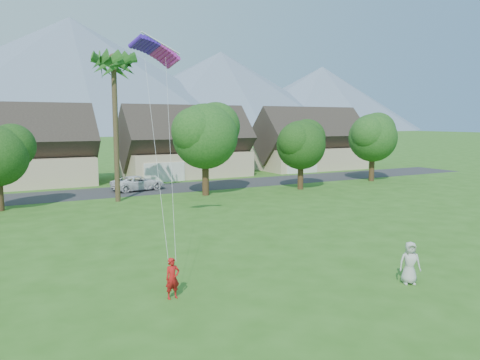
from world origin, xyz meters
TOP-DOWN VIEW (x-y plane):
  - ground at (0.00, 0.00)m, footprint 500.00×500.00m
  - street at (0.00, 34.00)m, footprint 90.00×7.00m
  - kite_flyer at (-5.48, 5.31)m, footprint 0.62×0.44m
  - watcher at (3.96, 2.16)m, footprint 1.06×0.94m
  - parked_car at (1.34, 34.00)m, footprint 5.59×3.30m
  - mountain_ridge at (10.40, 260.00)m, footprint 540.00×240.00m
  - houses_row at (0.49, 42.99)m, footprint 72.75×8.19m
  - tree_row at (-1.14, 27.92)m, footprint 62.27×6.67m
  - fan_palm at (-2.00, 28.50)m, footprint 3.00×3.00m
  - parafoil_kite at (-3.20, 13.81)m, footprint 2.98×1.36m

SIDE VIEW (x-z plane):
  - ground at x=0.00m, z-range 0.00..0.00m
  - street at x=0.00m, z-range 0.00..0.01m
  - parked_car at x=1.34m, z-range 0.00..1.46m
  - kite_flyer at x=-5.48m, z-range 0.00..1.62m
  - watcher at x=3.96m, z-range 0.00..1.82m
  - houses_row at x=0.49m, z-range -0.99..7.87m
  - tree_row at x=-1.14m, z-range 0.66..9.11m
  - parafoil_kite at x=-3.20m, z-range 10.50..11.00m
  - fan_palm at x=-2.00m, z-range 4.90..18.70m
  - mountain_ridge at x=10.40m, z-range -5.93..64.07m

